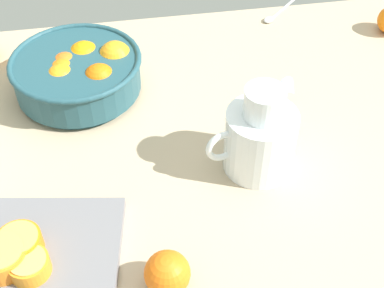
{
  "coord_description": "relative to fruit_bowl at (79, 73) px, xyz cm",
  "views": [
    {
      "loc": [
        -11.47,
        -73.57,
        75.18
      ],
      "look_at": [
        0.41,
        -3.43,
        4.75
      ],
      "focal_mm": 50.61,
      "sensor_mm": 36.0,
      "label": 1
    }
  ],
  "objects": [
    {
      "name": "ground_plane",
      "position": [
        19.8,
        -21.6,
        -6.52
      ],
      "size": [
        134.85,
        97.44,
        3.0
      ],
      "primitive_type": "cube",
      "color": "tan"
    },
    {
      "name": "fruit_bowl",
      "position": [
        0.0,
        0.0,
        0.0
      ],
      "size": [
        27.85,
        27.85,
        10.16
      ],
      "color": "#234C56",
      "rests_on": "ground_plane"
    },
    {
      "name": "juice_pitcher",
      "position": [
        32.2,
        -27.8,
        1.26
      ],
      "size": [
        17.1,
        13.04,
        18.54
      ],
      "color": "white",
      "rests_on": "ground_plane"
    },
    {
      "name": "cutting_board",
      "position": [
        -11.4,
        -41.46,
        -3.98
      ],
      "size": [
        36.56,
        26.83,
        2.08
      ],
      "primitive_type": "cube",
      "rotation": [
        0.0,
        0.0,
        -0.16
      ],
      "color": "slate",
      "rests_on": "ground_plane"
    },
    {
      "name": "orange_half_0",
      "position": [
        -12.76,
        -43.97,
        -0.99
      ],
      "size": [
        8.05,
        8.05,
        3.97
      ],
      "color": "orange",
      "rests_on": "cutting_board"
    },
    {
      "name": "orange_half_1",
      "position": [
        -8.67,
        -45.88,
        -1.36
      ],
      "size": [
        6.48,
        6.48,
        3.23
      ],
      "color": "orange",
      "rests_on": "cutting_board"
    },
    {
      "name": "orange_half_2",
      "position": [
        -10.26,
        -41.72,
        -1.12
      ],
      "size": [
        7.27,
        7.27,
        3.7
      ],
      "color": "orange",
      "rests_on": "cutting_board"
    },
    {
      "name": "loose_orange_2",
      "position": [
        12.05,
        -50.76,
        -1.43
      ],
      "size": [
        7.18,
        7.18,
        7.18
      ],
      "primitive_type": "sphere",
      "color": "orange",
      "rests_on": "ground_plane"
    },
    {
      "name": "spoon",
      "position": [
        50.22,
        22.88,
        -4.59
      ],
      "size": [
        11.68,
        11.36,
        1.0
      ],
      "color": "silver",
      "rests_on": "ground_plane"
    }
  ]
}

